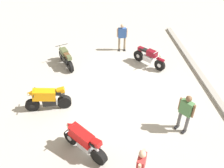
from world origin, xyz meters
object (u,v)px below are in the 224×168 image
object	(u,v)px
person_in_green_shirt	(186,111)
person_in_red_shirt	(141,166)
motorcycle_red_sportbike	(84,141)
motorcycle_orange_sportbike	(47,98)
motorcycle_olive_vintage	(66,58)
motorcycle_maroon_cruiser	(149,57)
person_in_blue_shirt	(122,36)

from	to	relation	value
person_in_green_shirt	person_in_red_shirt	world-z (taller)	person_in_green_shirt
motorcycle_red_sportbike	person_in_green_shirt	xyz separation A→B (m)	(-0.78, 3.80, 0.37)
motorcycle_orange_sportbike	person_in_red_shirt	xyz separation A→B (m)	(3.72, 3.32, 0.29)
motorcycle_red_sportbike	person_in_green_shirt	world-z (taller)	person_in_green_shirt
motorcycle_olive_vintage	person_in_green_shirt	xyz separation A→B (m)	(5.13, 4.90, 0.48)
motorcycle_orange_sportbike	person_in_red_shirt	size ratio (longest dim) A/B	1.25
motorcycle_olive_vintage	person_in_red_shirt	xyz separation A→B (m)	(7.23, 2.83, 0.39)
motorcycle_maroon_cruiser	person_in_green_shirt	size ratio (longest dim) A/B	0.97
motorcycle_red_sportbike	person_in_blue_shirt	size ratio (longest dim) A/B	0.92
motorcycle_maroon_cruiser	motorcycle_red_sportbike	distance (m)	6.58
motorcycle_maroon_cruiser	person_in_green_shirt	distance (m)	4.84
motorcycle_olive_vintage	person_in_red_shirt	bearing A→B (deg)	176.85
person_in_green_shirt	person_in_red_shirt	xyz separation A→B (m)	(2.10, -2.07, -0.08)
motorcycle_red_sportbike	person_in_red_shirt	bearing A→B (deg)	-174.76
motorcycle_olive_vintage	motorcycle_maroon_cruiser	xyz separation A→B (m)	(0.32, 4.57, 0.03)
motorcycle_red_sportbike	motorcycle_orange_sportbike	distance (m)	2.87
motorcycle_orange_sportbike	person_in_red_shirt	bearing A→B (deg)	127.16
person_in_blue_shirt	person_in_green_shirt	size ratio (longest dim) A/B	1.00
motorcycle_orange_sportbike	person_in_blue_shirt	size ratio (longest dim) A/B	1.16
motorcycle_maroon_cruiser	person_in_blue_shirt	size ratio (longest dim) A/B	0.97
motorcycle_maroon_cruiser	person_in_red_shirt	size ratio (longest dim) A/B	1.04
person_in_red_shirt	motorcycle_maroon_cruiser	bearing A→B (deg)	-80.50
motorcycle_orange_sportbike	motorcycle_olive_vintage	bearing A→B (deg)	-102.47
motorcycle_olive_vintage	motorcycle_orange_sportbike	bearing A→B (deg)	147.57
motorcycle_olive_vintage	person_in_blue_shirt	size ratio (longest dim) A/B	1.09
motorcycle_red_sportbike	person_in_blue_shirt	bearing A→B (deg)	-63.78
motorcycle_orange_sportbike	person_in_blue_shirt	distance (m)	6.35
person_in_red_shirt	motorcycle_red_sportbike	bearing A→B (deg)	-13.68
motorcycle_red_sportbike	motorcycle_orange_sportbike	xyz separation A→B (m)	(-2.40, -1.58, 0.00)
motorcycle_olive_vintage	person_in_green_shirt	world-z (taller)	person_in_green_shirt
motorcycle_olive_vintage	person_in_green_shirt	distance (m)	7.11
motorcycle_olive_vintage	person_in_blue_shirt	world-z (taller)	person_in_blue_shirt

